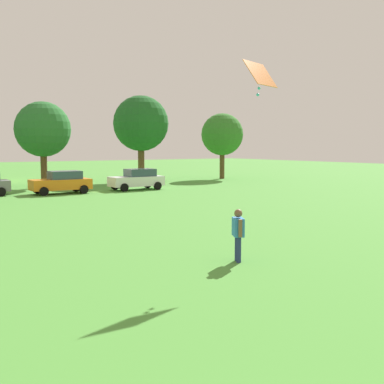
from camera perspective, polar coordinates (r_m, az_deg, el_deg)
adult_bystander at (r=14.35m, az=5.60°, el=-4.68°), size 0.50×0.70×1.61m
kite at (r=16.28m, az=8.26°, el=13.81°), size 1.47×1.02×1.16m
parked_car_orange_2 at (r=36.08m, az=-15.51°, el=1.16°), size 4.30×2.02×1.68m
parked_car_white_3 at (r=38.21m, az=-6.65°, el=1.56°), size 4.30×2.02×1.68m
tree_center at (r=41.97m, az=-17.62°, el=7.22°), size 4.66×4.66×7.26m
tree_right at (r=46.72m, az=-6.21°, el=8.22°), size 5.41×5.41×8.43m
tree_far_right at (r=51.03m, az=3.68°, el=6.94°), size 4.51×4.51×7.02m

